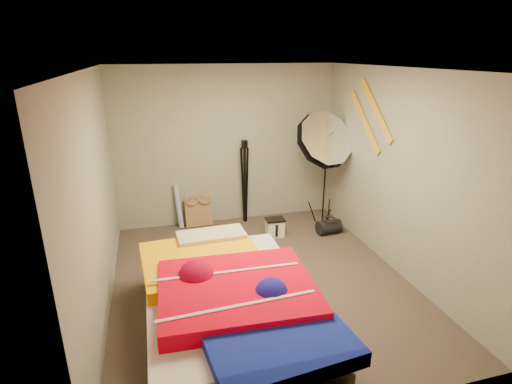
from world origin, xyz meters
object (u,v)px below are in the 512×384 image
object	(u,v)px
wrapping_roll	(179,206)
camera_case	(275,228)
duffel_bag	(329,227)
bed	(229,304)
tote_bag	(198,212)
photo_umbrella	(323,141)
camera_tripod	(245,176)

from	to	relation	value
wrapping_roll	camera_case	world-z (taller)	wrapping_roll
camera_case	duffel_bag	bearing A→B (deg)	-6.59
camera_case	bed	size ratio (longest dim) A/B	0.10
tote_bag	duffel_bag	size ratio (longest dim) A/B	1.19
bed	tote_bag	bearing A→B (deg)	89.06
tote_bag	photo_umbrella	world-z (taller)	photo_umbrella
wrapping_roll	camera_tripod	distance (m)	1.16
tote_bag	duffel_bag	distance (m)	2.09
wrapping_roll	photo_umbrella	bearing A→B (deg)	-13.76
wrapping_roll	bed	world-z (taller)	wrapping_roll
duffel_bag	camera_tripod	bearing A→B (deg)	139.97
camera_case	photo_umbrella	distance (m)	1.50
tote_bag	wrapping_roll	size ratio (longest dim) A/B	0.62
bed	camera_tripod	world-z (taller)	camera_tripod
wrapping_roll	camera_tripod	bearing A→B (deg)	-3.12
camera_tripod	tote_bag	bearing A→B (deg)	175.63
bed	camera_tripod	size ratio (longest dim) A/B	1.82
photo_umbrella	camera_tripod	size ratio (longest dim) A/B	1.41
wrapping_roll	camera_tripod	xyz separation A→B (m)	(1.07, -0.06, 0.44)
tote_bag	camera_case	bearing A→B (deg)	-38.55
tote_bag	wrapping_roll	distance (m)	0.33
wrapping_roll	bed	bearing A→B (deg)	-84.53
duffel_bag	camera_tripod	xyz separation A→B (m)	(-1.14, 0.80, 0.68)
camera_case	duffel_bag	distance (m)	0.84
tote_bag	camera_case	world-z (taller)	tote_bag
camera_case	bed	world-z (taller)	bed
photo_umbrella	tote_bag	bearing A→B (deg)	164.08
wrapping_roll	tote_bag	bearing A→B (deg)	0.00
bed	camera_tripod	bearing A→B (deg)	73.16
camera_tripod	wrapping_roll	bearing A→B (deg)	176.88
tote_bag	camera_tripod	bearing A→B (deg)	-8.71
tote_bag	wrapping_roll	world-z (taller)	wrapping_roll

